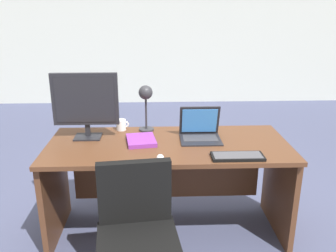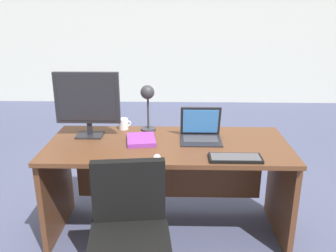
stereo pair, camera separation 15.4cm
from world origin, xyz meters
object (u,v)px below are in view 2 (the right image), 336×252
desk (168,168)px  desk_lamp (148,98)px  laptop (201,129)px  office_chair (130,251)px  mouse (157,158)px  monitor (87,100)px  keyboard (235,158)px  book (141,140)px  coffee_mug (124,124)px

desk → desk_lamp: 0.56m
laptop → desk_lamp: 0.48m
office_chair → mouse: bearing=70.9°
monitor → laptop: monitor is taller
keyboard → desk_lamp: bearing=138.2°
mouse → book: bearing=112.1°
desk → laptop: size_ratio=5.83×
desk_lamp → coffee_mug: (-0.20, 0.04, -0.23)m
monitor → desk_lamp: bearing=16.0°
mouse → laptop: bearing=53.2°
monitor → laptop: bearing=-2.3°
desk → desk_lamp: size_ratio=4.70×
coffee_mug → office_chair: bearing=-80.8°
desk → desk_lamp: desk_lamp is taller
laptop → keyboard: (0.20, -0.39, -0.06)m
keyboard → office_chair: 0.88m
laptop → mouse: 0.52m
keyboard → desk_lamp: (-0.62, 0.55, 0.26)m
laptop → office_chair: (-0.45, -0.81, -0.47)m
laptop → office_chair: bearing=-118.8°
desk_lamp → office_chair: 1.18m
laptop → coffee_mug: (-0.61, 0.20, -0.03)m
monitor → book: size_ratio=1.78×
coffee_mug → office_chair: 1.12m
laptop → book: 0.45m
desk → coffee_mug: 0.52m
mouse → keyboard: bearing=2.8°
desk → office_chair: 0.81m
laptop → coffee_mug: laptop is taller
desk_lamp → coffee_mug: bearing=168.5°
laptop → keyboard: size_ratio=0.88×
book → keyboard: bearing=-25.6°
desk → coffee_mug: size_ratio=17.35×
monitor → office_chair: size_ratio=0.58×
coffee_mug → office_chair: (0.16, -1.02, -0.44)m
keyboard → mouse: 0.51m
keyboard → office_chair: office_chair is taller
book → desk: bearing=7.8°
coffee_mug → keyboard: bearing=-35.8°
monitor → mouse: 0.75m
desk → keyboard: 0.61m
coffee_mug → monitor: bearing=-145.2°
mouse → office_chair: size_ratio=0.10×
laptop → desk_lamp: desk_lamp is taller
coffee_mug → desk_lamp: bearing=-11.5°
monitor → keyboard: 1.17m
desk → book: book is taller
laptop → mouse: laptop is taller
laptop → keyboard: laptop is taller
monitor → mouse: bearing=-39.3°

